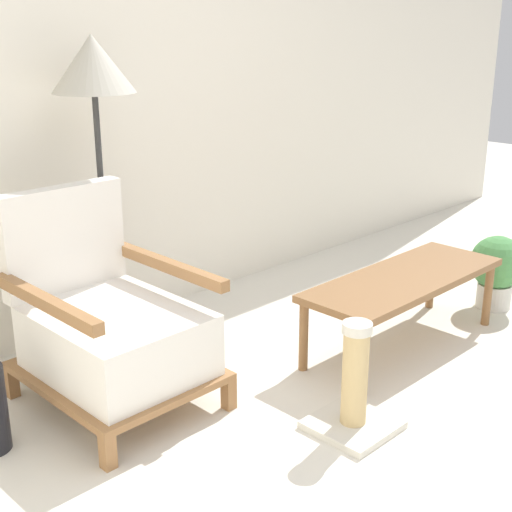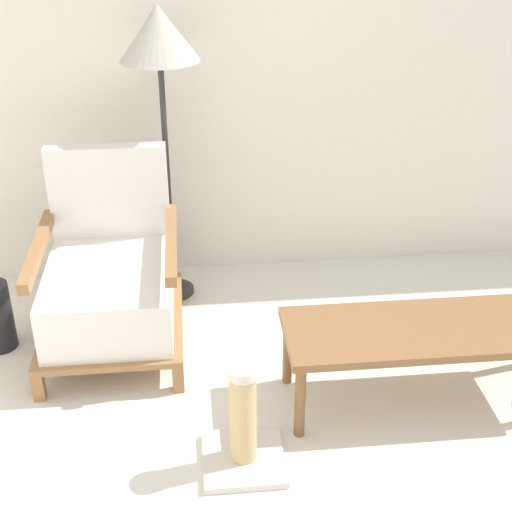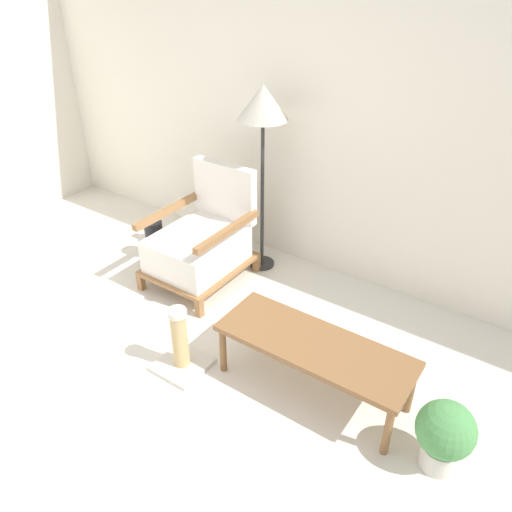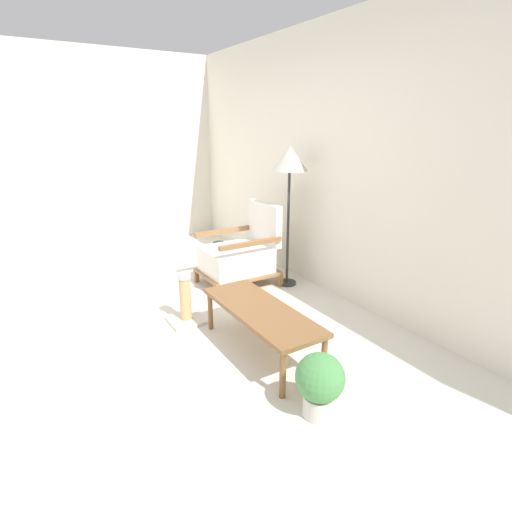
% 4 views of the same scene
% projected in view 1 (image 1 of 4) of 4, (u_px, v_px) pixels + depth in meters
% --- Properties ---
extents(ground_plane, '(14.00, 14.00, 0.00)m').
position_uv_depth(ground_plane, '(478.00, 481.00, 2.56)').
color(ground_plane, silver).
extents(wall_back, '(8.00, 0.06, 2.70)m').
position_uv_depth(wall_back, '(111.00, 67.00, 3.59)').
color(wall_back, silver).
rests_on(wall_back, ground_plane).
extents(armchair, '(0.66, 0.80, 0.90)m').
position_uv_depth(armchair, '(110.00, 328.00, 3.01)').
color(armchair, olive).
rests_on(armchair, ground_plane).
extents(floor_lamp, '(0.38, 0.38, 1.52)m').
position_uv_depth(floor_lamp, '(93.00, 77.00, 3.18)').
color(floor_lamp, '#2D2D2D').
rests_on(floor_lamp, ground_plane).
extents(coffee_table, '(1.18, 0.43, 0.38)m').
position_uv_depth(coffee_table, '(404.00, 284.00, 3.52)').
color(coffee_table, brown).
rests_on(coffee_table, ground_plane).
extents(potted_plant, '(0.30, 0.30, 0.42)m').
position_uv_depth(potted_plant, '(497.00, 268.00, 4.04)').
color(potted_plant, beige).
rests_on(potted_plant, ground_plane).
extents(scratching_post, '(0.32, 0.32, 0.46)m').
position_uv_depth(scratching_post, '(354.00, 393.00, 2.84)').
color(scratching_post, beige).
rests_on(scratching_post, ground_plane).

